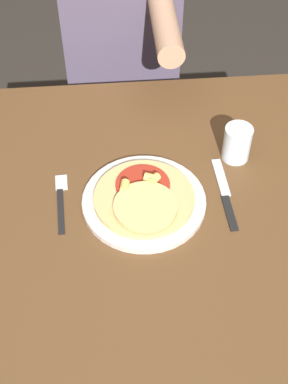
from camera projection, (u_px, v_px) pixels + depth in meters
The scene contains 8 objects.
ground_plane at pixel (158, 348), 1.80m from camera, with size 8.00×8.00×0.00m, color #2D2823.
dining_table at pixel (163, 231), 1.31m from camera, with size 1.14×0.91×0.76m.
plate at pixel (144, 201), 1.22m from camera, with size 0.28×0.28×0.01m.
pizza at pixel (144, 198), 1.20m from camera, with size 0.23×0.23×0.04m.
fork at pixel (61, 199), 1.23m from camera, with size 0.03×0.18×0.00m.
knife at pixel (225, 194), 1.24m from camera, with size 0.03×0.22×0.00m.
drinking_glass at pixel (237, 143), 1.29m from camera, with size 0.07×0.07×0.09m.
person_diner at pixel (122, 36), 1.72m from camera, with size 0.36×0.52×1.27m.
Camera 1 is at (-0.11, -0.78, 1.70)m, focal length 50.00 mm.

